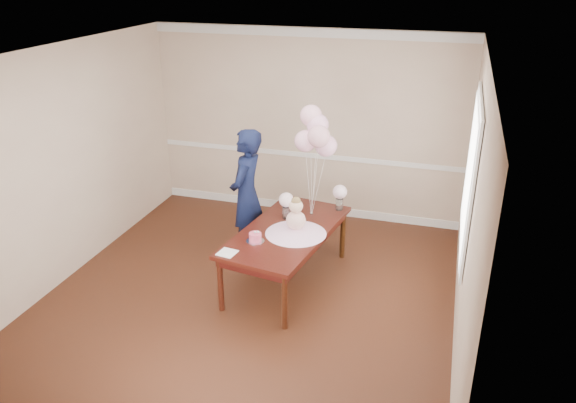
{
  "coord_description": "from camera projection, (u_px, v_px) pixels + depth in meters",
  "views": [
    {
      "loc": [
        1.99,
        -5.04,
        3.55
      ],
      "look_at": [
        0.33,
        0.45,
        1.05
      ],
      "focal_mm": 35.0,
      "sensor_mm": 36.0,
      "label": 1
    }
  ],
  "objects": [
    {
      "name": "chair_slat_low",
      "position": [
        245.0,
        215.0,
        7.11
      ],
      "size": [
        0.15,
        0.34,
        0.04
      ],
      "primitive_type": "cube",
      "rotation": [
        0.0,
        0.0,
        0.37
      ],
      "color": "#3A1E0F",
      "rests_on": "dining_chair_seat"
    },
    {
      "name": "wall_left",
      "position": [
        61.0,
        167.0,
        6.42
      ],
      "size": [
        0.02,
        5.0,
        2.7
      ],
      "primitive_type": "cube",
      "color": "tan",
      "rests_on": "floor"
    },
    {
      "name": "baby_torso",
      "position": [
        296.0,
        220.0,
        6.27
      ],
      "size": [
        0.22,
        0.22,
        0.22
      ],
      "primitive_type": "sphere",
      "color": "pink",
      "rests_on": "baby_skirt"
    },
    {
      "name": "balloon_ribbon_d",
      "position": [
        311.0,
        171.0,
        6.66
      ],
      "size": [
        0.06,
        0.11,
        1.04
      ],
      "primitive_type": "cylinder",
      "rotation": [
        -0.09,
        -0.07,
        -0.16
      ],
      "color": "silver",
      "rests_on": "balloon_weight"
    },
    {
      "name": "wall_front",
      "position": [
        108.0,
        327.0,
        3.63
      ],
      "size": [
        4.5,
        0.02,
        2.7
      ],
      "primitive_type": "cube",
      "color": "tan",
      "rests_on": "floor"
    },
    {
      "name": "window_blinds",
      "position": [
        469.0,
        175.0,
        5.61
      ],
      "size": [
        0.01,
        1.5,
        1.4
      ],
      "primitive_type": "cube",
      "color": "silver",
      "rests_on": "wall_right"
    },
    {
      "name": "roses_near",
      "position": [
        286.0,
        200.0,
        6.62
      ],
      "size": [
        0.17,
        0.17,
        0.17
      ],
      "primitive_type": "sphere",
      "color": "#FBD3D7",
      "rests_on": "rose_vase_near"
    },
    {
      "name": "baby_skirt",
      "position": [
        296.0,
        230.0,
        6.32
      ],
      "size": [
        0.8,
        0.8,
        0.09
      ],
      "primitive_type": "cone",
      "rotation": [
        0.0,
        0.0,
        -0.16
      ],
      "color": "#F8B7E1",
      "rests_on": "dining_table_top"
    },
    {
      "name": "window_frame",
      "position": [
        471.0,
        176.0,
        5.6
      ],
      "size": [
        0.02,
        1.66,
        1.56
      ],
      "primitive_type": "cube",
      "color": "white",
      "rests_on": "wall_right"
    },
    {
      "name": "chair_leg_br",
      "position": [
        271.0,
        234.0,
        7.43
      ],
      "size": [
        0.05,
        0.05,
        0.38
      ],
      "primitive_type": "cylinder",
      "rotation": [
        0.0,
        0.0,
        0.37
      ],
      "color": "#371B0F",
      "rests_on": "floor"
    },
    {
      "name": "balloon_ribbon_e",
      "position": [
        318.0,
        186.0,
        6.67
      ],
      "size": [
        0.14,
        0.05,
        0.71
      ],
      "primitive_type": "cylinder",
      "rotation": [
        -0.09,
        0.17,
        -0.16
      ],
      "color": "silver",
      "rests_on": "balloon_weight"
    },
    {
      "name": "table_leg_fr",
      "position": [
        285.0,
        302.0,
        5.73
      ],
      "size": [
        0.07,
        0.07,
        0.64
      ],
      "primitive_type": "cylinder",
      "rotation": [
        0.0,
        0.0,
        -0.16
      ],
      "color": "black",
      "rests_on": "floor"
    },
    {
      "name": "dining_table_top",
      "position": [
        287.0,
        231.0,
        6.44
      ],
      "size": [
        1.19,
        1.95,
        0.05
      ],
      "primitive_type": "cube",
      "rotation": [
        0.0,
        0.0,
        -0.16
      ],
      "color": "black",
      "rests_on": "table_leg_fl"
    },
    {
      "name": "napkin",
      "position": [
        227.0,
        253.0,
        5.91
      ],
      "size": [
        0.21,
        0.21,
        0.01
      ],
      "primitive_type": "cube",
      "rotation": [
        0.0,
        0.0,
        -0.16
      ],
      "color": "white",
      "rests_on": "dining_table_top"
    },
    {
      "name": "balloon_weight",
      "position": [
        311.0,
        214.0,
        6.81
      ],
      "size": [
        0.04,
        0.04,
        0.02
      ],
      "primitive_type": "cylinder",
      "rotation": [
        0.0,
        0.0,
        -0.16
      ],
      "color": "silver",
      "rests_on": "dining_table_top"
    },
    {
      "name": "balloon_ribbon_c",
      "position": [
        314.0,
        176.0,
        6.65
      ],
      "size": [
        0.03,
        0.08,
        0.95
      ],
      "primitive_type": "cylinder",
      "rotation": [
        -0.09,
        0.02,
        -0.16
      ],
      "color": "white",
      "rests_on": "balloon_weight"
    },
    {
      "name": "balloon_c",
      "position": [
        318.0,
        125.0,
        6.44
      ],
      "size": [
        0.26,
        0.26,
        0.26
      ],
      "primitive_type": "sphere",
      "color": "#F2ACD1",
      "rests_on": "balloon_ribbon_c"
    },
    {
      "name": "dining_chair_seat",
      "position": [
        259.0,
        225.0,
        7.19
      ],
      "size": [
        0.51,
        0.51,
        0.04
      ],
      "primitive_type": "cube",
      "rotation": [
        0.0,
        0.0,
        0.37
      ],
      "color": "#311B0D",
      "rests_on": "chair_leg_fl"
    },
    {
      "name": "cake_platter",
      "position": [
        255.0,
        241.0,
        6.16
      ],
      "size": [
        0.23,
        0.23,
        0.01
      ],
      "primitive_type": "cylinder",
      "rotation": [
        0.0,
        0.0,
        -0.16
      ],
      "color": "silver",
      "rests_on": "dining_table_top"
    },
    {
      "name": "crown_molding",
      "position": [
        308.0,
        32.0,
        7.5
      ],
      "size": [
        4.5,
        0.02,
        0.12
      ],
      "primitive_type": "cube",
      "color": "silver",
      "rests_on": "wall_back"
    },
    {
      "name": "chair_leg_bl",
      "position": [
        247.0,
        235.0,
        7.4
      ],
      "size": [
        0.05,
        0.05,
        0.38
      ],
      "primitive_type": "cylinder",
      "rotation": [
        0.0,
        0.0,
        0.37
      ],
      "color": "#381D0F",
      "rests_on": "floor"
    },
    {
      "name": "balloon_b",
      "position": [
        319.0,
        136.0,
        6.33
      ],
      "size": [
        0.26,
        0.26,
        0.26
      ],
      "primitive_type": "sphere",
      "color": "#E3A1B0",
      "rests_on": "balloon_ribbon_b"
    },
    {
      "name": "table_leg_bl",
      "position": [
        288.0,
        223.0,
        7.43
      ],
      "size": [
        0.07,
        0.07,
        0.64
      ],
      "primitive_type": "cylinder",
      "rotation": [
        0.0,
        0.0,
        -0.16
      ],
      "color": "black",
      "rests_on": "floor"
    },
    {
      "name": "wall_back",
      "position": [
        307.0,
        125.0,
        8.02
      ],
      "size": [
        4.5,
        0.02,
        2.7
      ],
      "primitive_type": "cube",
      "color": "tan",
      "rests_on": "floor"
    },
    {
      "name": "ceiling",
      "position": [
        240.0,
        56.0,
        5.29
      ],
      "size": [
        4.5,
        5.0,
        0.02
      ],
      "primitive_type": "cube",
      "color": "white",
      "rests_on": "wall_back"
    },
    {
      "name": "balloon_ribbon_a",
      "position": [
        308.0,
        184.0,
        6.67
      ],
      "size": [
        0.08,
        0.02,
        0.77
      ],
      "primitive_type": "cylinder",
      "rotation": [
        0.0,
        -0.1,
        -0.16
      ],
      "color": "white",
      "rests_on": "balloon_weight"
    },
    {
      "name": "baby_head",
      "position": [
        296.0,
        206.0,
        6.2
      ],
      "size": [
        0.16,
        0.16,
        0.16
      ],
      "primitive_type": "sphere",
      "color": "beige",
      "rests_on": "baby_torso"
    },
    {
      "name": "cake_flower_b",
      "position": [
        258.0,
        232.0,
        6.12
      ],
      "size": [
        0.03,
        0.03,
        0.03
      ],
      "primitive_type": "sphere",
      "color": "silver",
      "rests_on": "birthday_cake"
    },
    {
      "name": "birthday_cake",
      "position": [
        255.0,
        237.0,
        6.14
      ],
      "size": [
        0.16,
        0.16,
        0.09
      ],
      "primitive_type": "cylinder",
      "rotation": [
        0.0,
        0.0,
        -0.16
      ],
      "color": "#DC4567",
      "rests_on": "cake_platter"
    },
    {
      "name": "rose_vase_far",
      "position": [
        339.0,
        204.0,
        6.91
      ],
      "size": [
        0.1,
        0.1,
        0.15
      ],
      "primitive_type": "cylinder",
      "rotation": [
        0.0,
        0.0,
        -0.16
      ],
      "color": "silver",
      "rests_on": "dining_table_top"
    },
    {
      "name": "baby_hair",
      "position": [
        296.0,
        202.0,
        6.18
      ],
      "size": [
        0.11,
        0.11,
        0.11
      ],
      "primitive_type": "sphere",
      "color": "olive",
      "rests_on": "baby_head"
    },
    {
      "name": "chair_back_post_r",
      "position": [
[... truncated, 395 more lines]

